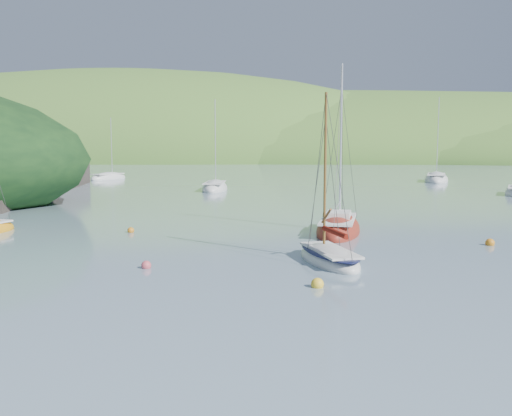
# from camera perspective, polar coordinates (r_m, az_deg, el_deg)

# --- Properties ---
(ground) EXTENTS (700.00, 700.00, 0.00)m
(ground) POSITION_cam_1_polar(r_m,az_deg,el_deg) (23.62, 0.02, -6.78)
(ground) COLOR slate
(ground) RESTS_ON ground
(shoreline_hills) EXTENTS (690.00, 135.00, 56.00)m
(shoreline_hills) POSITION_cam_1_polar(r_m,az_deg,el_deg) (195.74, 1.41, 5.03)
(shoreline_hills) COLOR #2F5E23
(shoreline_hills) RESTS_ON ground
(daysailer_white) EXTENTS (3.65, 5.74, 8.29)m
(daysailer_white) POSITION_cam_1_polar(r_m,az_deg,el_deg) (26.38, 7.32, -4.97)
(daysailer_white) COLOR silver
(daysailer_white) RESTS_ON ground
(sloop_red) EXTENTS (3.52, 7.73, 11.03)m
(sloop_red) POSITION_cam_1_polar(r_m,az_deg,el_deg) (34.84, 8.24, -2.13)
(sloop_red) COLOR maroon
(sloop_red) RESTS_ON ground
(distant_sloop_a) EXTENTS (3.11, 7.95, 11.18)m
(distant_sloop_a) POSITION_cam_1_polar(r_m,az_deg,el_deg) (64.97, -4.14, 1.94)
(distant_sloop_a) COLOR silver
(distant_sloop_a) RESTS_ON ground
(distant_sloop_b) EXTENTS (5.02, 9.37, 12.69)m
(distant_sloop_b) POSITION_cam_1_polar(r_m,az_deg,el_deg) (83.07, 17.58, 2.68)
(distant_sloop_b) COLOR silver
(distant_sloop_b) RESTS_ON ground
(distant_sloop_c) EXTENTS (4.90, 7.27, 9.81)m
(distant_sloop_c) POSITION_cam_1_polar(r_m,az_deg,el_deg) (86.56, -14.53, 2.91)
(distant_sloop_c) COLOR silver
(distant_sloop_c) RESTS_ON ground
(mooring_buoys) EXTENTS (20.83, 12.72, 0.49)m
(mooring_buoys) POSITION_cam_1_polar(r_m,az_deg,el_deg) (27.37, 4.45, -4.68)
(mooring_buoys) COLOR yellow
(mooring_buoys) RESTS_ON ground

